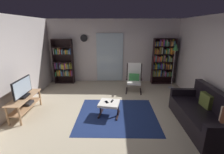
% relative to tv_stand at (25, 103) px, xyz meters
% --- Properties ---
extents(ground_plane, '(7.02, 7.02, 0.00)m').
position_rel_tv_stand_xyz_m(ground_plane, '(2.33, -0.05, -0.33)').
color(ground_plane, '#C1B396').
extents(wall_back, '(5.60, 0.06, 2.60)m').
position_rel_tv_stand_xyz_m(wall_back, '(2.33, 2.85, 0.97)').
color(wall_back, beige).
rests_on(wall_back, ground).
extents(wall_left, '(0.06, 6.00, 2.60)m').
position_rel_tv_stand_xyz_m(wall_left, '(-0.37, -0.05, 0.97)').
color(wall_left, beige).
rests_on(wall_left, ground).
extents(wall_right, '(0.06, 6.00, 2.60)m').
position_rel_tv_stand_xyz_m(wall_right, '(5.03, -0.05, 0.97)').
color(wall_right, beige).
rests_on(wall_right, ground).
extents(glass_door_panel, '(1.10, 0.01, 2.00)m').
position_rel_tv_stand_xyz_m(glass_door_panel, '(2.20, 2.78, 0.72)').
color(glass_door_panel, silver).
extents(area_rug, '(2.09, 1.89, 0.01)m').
position_rel_tv_stand_xyz_m(area_rug, '(2.48, -0.04, -0.33)').
color(area_rug, navy).
rests_on(area_rug, ground).
extents(tv_stand, '(0.40, 1.17, 0.51)m').
position_rel_tv_stand_xyz_m(tv_stand, '(0.00, 0.00, 0.00)').
color(tv_stand, tan).
rests_on(tv_stand, ground).
extents(television, '(0.20, 0.81, 0.51)m').
position_rel_tv_stand_xyz_m(television, '(0.00, -0.02, 0.41)').
color(television, black).
rests_on(television, tv_stand).
extents(bookshelf_near_tv, '(0.79, 0.30, 1.83)m').
position_rel_tv_stand_xyz_m(bookshelf_near_tv, '(0.27, 2.61, 0.53)').
color(bookshelf_near_tv, black).
rests_on(bookshelf_near_tv, ground).
extents(bookshelf_near_sofa, '(0.86, 0.30, 1.86)m').
position_rel_tv_stand_xyz_m(bookshelf_near_sofa, '(4.38, 2.61, 0.67)').
color(bookshelf_near_sofa, black).
rests_on(bookshelf_near_sofa, ground).
extents(leather_sofa, '(0.85, 1.91, 0.88)m').
position_rel_tv_stand_xyz_m(leather_sofa, '(4.52, -0.50, -0.02)').
color(leather_sofa, black).
rests_on(leather_sofa, ground).
extents(lounge_armchair, '(0.63, 0.71, 1.02)m').
position_rel_tv_stand_xyz_m(lounge_armchair, '(3.12, 1.75, 0.20)').
color(lounge_armchair, black).
rests_on(lounge_armchair, ground).
extents(ottoman, '(0.60, 0.56, 0.38)m').
position_rel_tv_stand_xyz_m(ottoman, '(2.26, -0.03, -0.02)').
color(ottoman, white).
rests_on(ottoman, ground).
extents(tv_remote, '(0.08, 0.15, 0.02)m').
position_rel_tv_stand_xyz_m(tv_remote, '(2.34, 0.03, 0.05)').
color(tv_remote, black).
rests_on(tv_remote, ottoman).
extents(cell_phone, '(0.12, 0.16, 0.01)m').
position_rel_tv_stand_xyz_m(cell_phone, '(2.20, -0.03, 0.05)').
color(cell_phone, black).
rests_on(cell_phone, ottoman).
extents(floor_lamp_by_shelf, '(0.22, 0.22, 1.72)m').
position_rel_tv_stand_xyz_m(floor_lamp_by_shelf, '(4.62, 2.04, 1.09)').
color(floor_lamp_by_shelf, '#A5A5AD').
rests_on(floor_lamp_by_shelf, ground).
extents(wall_clock, '(0.29, 0.03, 0.29)m').
position_rel_tv_stand_xyz_m(wall_clock, '(1.15, 2.77, 1.52)').
color(wall_clock, silver).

